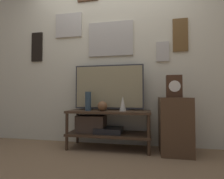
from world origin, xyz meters
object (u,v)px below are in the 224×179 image
television (109,87)px  vase_tall_ceramic (88,101)px  mantel_clock (174,86)px  vase_slim_bronze (123,104)px  vase_round_glass (102,106)px

television → vase_tall_ceramic: bearing=-146.0°
vase_tall_ceramic → mantel_clock: size_ratio=0.91×
vase_slim_bronze → vase_round_glass: bearing=-172.4°
vase_slim_bronze → vase_tall_ceramic: bearing=-176.2°
television → vase_slim_bronze: (0.22, -0.13, -0.23)m
vase_tall_ceramic → television: bearing=34.0°
television → vase_slim_bronze: television is taller
television → mantel_clock: 0.87m
vase_slim_bronze → television: bearing=148.3°
mantel_clock → vase_round_glass: bearing=-177.2°
vase_slim_bronze → mantel_clock: mantel_clock is taller
mantel_clock → television: bearing=171.6°
television → vase_slim_bronze: bearing=-31.7°
television → mantel_clock: television is taller
vase_tall_ceramic → vase_slim_bronze: size_ratio=1.29×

